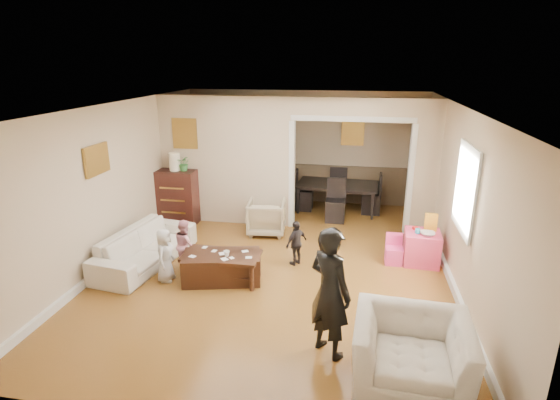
% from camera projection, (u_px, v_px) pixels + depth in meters
% --- Properties ---
extents(floor, '(7.00, 7.00, 0.00)m').
position_uv_depth(floor, '(278.00, 263.00, 7.35)').
color(floor, '#A36B2A').
rests_on(floor, ground).
extents(partition_left, '(2.75, 0.18, 2.60)m').
position_uv_depth(partition_left, '(227.00, 161.00, 8.86)').
color(partition_left, '#C6B391').
rests_on(partition_left, ground).
extents(partition_right, '(0.55, 0.18, 2.60)m').
position_uv_depth(partition_right, '(424.00, 169.00, 8.23)').
color(partition_right, '#C6B391').
rests_on(partition_right, ground).
extents(partition_header, '(2.22, 0.18, 0.35)m').
position_uv_depth(partition_header, '(353.00, 107.00, 8.11)').
color(partition_header, '#C6B391').
rests_on(partition_header, partition_right).
extents(window_pane, '(0.03, 0.95, 1.10)m').
position_uv_depth(window_pane, '(466.00, 189.00, 6.04)').
color(window_pane, white).
rests_on(window_pane, ground).
extents(framed_art_partition, '(0.45, 0.03, 0.55)m').
position_uv_depth(framed_art_partition, '(185.00, 133.00, 8.74)').
color(framed_art_partition, brown).
rests_on(framed_art_partition, partition_left).
extents(framed_art_sofa_wall, '(0.03, 0.55, 0.40)m').
position_uv_depth(framed_art_sofa_wall, '(97.00, 160.00, 6.68)').
color(framed_art_sofa_wall, brown).
extents(framed_art_alcove, '(0.45, 0.03, 0.55)m').
position_uv_depth(framed_art_alcove, '(353.00, 132.00, 9.87)').
color(framed_art_alcove, brown).
extents(sofa, '(1.08, 2.12, 0.59)m').
position_uv_depth(sofa, '(146.00, 247.00, 7.25)').
color(sofa, '#EFE4CE').
rests_on(sofa, ground).
extents(armchair_back, '(0.77, 0.79, 0.66)m').
position_uv_depth(armchair_back, '(267.00, 217.00, 8.51)').
color(armchair_back, tan).
rests_on(armchair_back, ground).
extents(armchair_front, '(1.22, 1.08, 0.75)m').
position_uv_depth(armchair_front, '(411.00, 354.00, 4.48)').
color(armchair_front, '#EFE4CE').
rests_on(armchair_front, ground).
extents(dresser, '(0.82, 0.46, 1.13)m').
position_uv_depth(dresser, '(177.00, 197.00, 8.99)').
color(dresser, '#34130F').
rests_on(dresser, ground).
extents(table_lamp, '(0.22, 0.22, 0.36)m').
position_uv_depth(table_lamp, '(175.00, 162.00, 8.76)').
color(table_lamp, '#FFF4CF').
rests_on(table_lamp, dresser).
extents(potted_plant, '(0.28, 0.24, 0.31)m').
position_uv_depth(potted_plant, '(184.00, 163.00, 8.74)').
color(potted_plant, '#3A7D37').
rests_on(potted_plant, dresser).
extents(coffee_table, '(1.27, 0.84, 0.44)m').
position_uv_depth(coffee_table, '(222.00, 267.00, 6.71)').
color(coffee_table, '#3A1B12').
rests_on(coffee_table, ground).
extents(coffee_cup, '(0.11, 0.11, 0.09)m').
position_uv_depth(coffee_cup, '(227.00, 253.00, 6.57)').
color(coffee_cup, white).
rests_on(coffee_cup, coffee_table).
extents(play_table, '(0.60, 0.60, 0.54)m').
position_uv_depth(play_table, '(422.00, 248.00, 7.28)').
color(play_table, '#E33B68').
rests_on(play_table, ground).
extents(cereal_box, '(0.20, 0.08, 0.30)m').
position_uv_depth(cereal_box, '(431.00, 222.00, 7.22)').
color(cereal_box, yellow).
rests_on(cereal_box, play_table).
extents(cyan_cup, '(0.08, 0.08, 0.08)m').
position_uv_depth(cyan_cup, '(418.00, 231.00, 7.15)').
color(cyan_cup, teal).
rests_on(cyan_cup, play_table).
extents(toy_block, '(0.09, 0.08, 0.05)m').
position_uv_depth(toy_block, '(415.00, 228.00, 7.32)').
color(toy_block, red).
rests_on(toy_block, play_table).
extents(play_bowl, '(0.25, 0.25, 0.06)m').
position_uv_depth(play_bowl, '(428.00, 234.00, 7.07)').
color(play_bowl, silver).
rests_on(play_bowl, play_table).
extents(dining_table, '(1.86, 1.13, 0.63)m').
position_uv_depth(dining_table, '(337.00, 198.00, 9.77)').
color(dining_table, black).
rests_on(dining_table, ground).
extents(adult_person, '(0.68, 0.65, 1.56)m').
position_uv_depth(adult_person, '(330.00, 292.00, 4.88)').
color(adult_person, black).
rests_on(adult_person, ground).
extents(child_kneel_a, '(0.29, 0.42, 0.84)m').
position_uv_depth(child_kneel_a, '(165.00, 255.00, 6.65)').
color(child_kneel_a, silver).
rests_on(child_kneel_a, ground).
extents(child_kneel_b, '(0.49, 0.51, 0.83)m').
position_uv_depth(child_kneel_b, '(185.00, 244.00, 7.05)').
color(child_kneel_b, pink).
rests_on(child_kneel_b, ground).
extents(child_toddler, '(0.42, 0.47, 0.76)m').
position_uv_depth(child_toddler, '(296.00, 243.00, 7.19)').
color(child_toddler, black).
rests_on(child_toddler, ground).
extents(craft_papers, '(0.96, 0.47, 0.00)m').
position_uv_depth(craft_papers, '(223.00, 254.00, 6.64)').
color(craft_papers, white).
rests_on(craft_papers, coffee_table).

